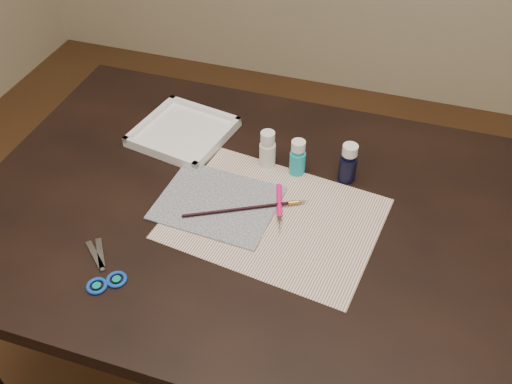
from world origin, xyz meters
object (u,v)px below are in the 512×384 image
(paper, at_px, (274,218))
(palette_tray, at_px, (183,132))
(paint_bottle_navy, at_px, (348,163))
(scissors, at_px, (98,265))
(paint_bottle_white, at_px, (268,149))
(canvas, at_px, (217,203))
(paint_bottle_cyan, at_px, (298,157))

(paper, xyz_separation_m, palette_tray, (-0.31, 0.22, 0.01))
(paint_bottle_navy, height_order, scissors, paint_bottle_navy)
(paint_bottle_white, bearing_deg, paper, -68.06)
(canvas, distance_m, paint_bottle_white, 0.19)
(paint_bottle_white, relative_size, paint_bottle_cyan, 1.03)
(paint_bottle_cyan, xyz_separation_m, palette_tray, (-0.32, 0.05, -0.03))
(paint_bottle_cyan, relative_size, paint_bottle_navy, 0.93)
(paint_bottle_cyan, distance_m, palette_tray, 0.32)
(paint_bottle_cyan, bearing_deg, paint_bottle_white, 174.46)
(paint_bottle_white, xyz_separation_m, paint_bottle_navy, (0.20, 0.01, 0.00))
(paper, height_order, canvas, canvas)
(canvas, relative_size, paint_bottle_white, 2.75)
(paint_bottle_cyan, bearing_deg, scissors, -127.02)
(canvas, distance_m, paint_bottle_cyan, 0.22)
(paint_bottle_navy, bearing_deg, scissors, -135.31)
(scissors, bearing_deg, paint_bottle_white, -78.05)
(paper, distance_m, scissors, 0.39)
(canvas, bearing_deg, paint_bottle_cyan, 48.65)
(paper, height_order, paint_bottle_white, paint_bottle_white)
(paint_bottle_white, height_order, paint_bottle_cyan, paint_bottle_white)
(paper, relative_size, paint_bottle_navy, 4.48)
(paint_bottle_white, relative_size, paint_bottle_navy, 0.96)
(canvas, xyz_separation_m, scissors, (-0.17, -0.25, 0.00))
(paper, relative_size, scissors, 2.76)
(canvas, height_order, palette_tray, palette_tray)
(canvas, bearing_deg, paint_bottle_navy, 33.88)
(paper, distance_m, canvas, 0.14)
(paper, bearing_deg, canvas, 178.09)
(paint_bottle_white, bearing_deg, paint_bottle_cyan, -5.54)
(paint_bottle_white, relative_size, scissors, 0.59)
(palette_tray, bearing_deg, paint_bottle_navy, -4.84)
(palette_tray, bearing_deg, paint_bottle_cyan, -8.92)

